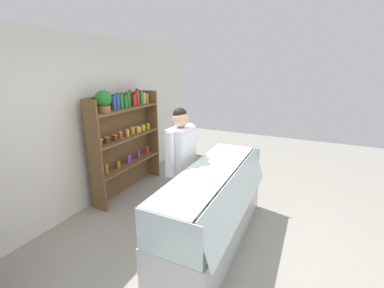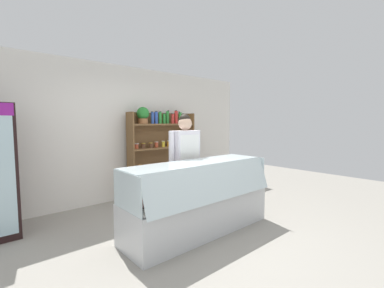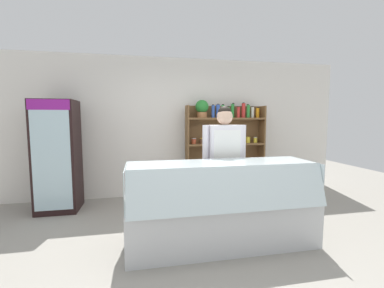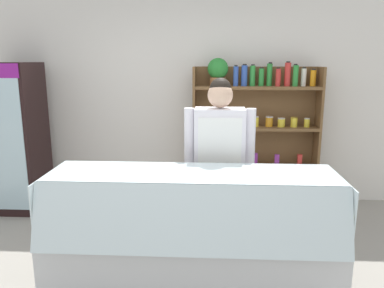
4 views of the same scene
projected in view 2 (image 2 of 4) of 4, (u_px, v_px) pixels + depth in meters
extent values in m
plane|color=gray|center=(188.00, 235.00, 3.57)|extent=(12.00, 12.00, 0.00)
cube|color=white|center=(116.00, 133.00, 5.14)|extent=(6.80, 0.10, 2.70)
cylinder|color=#9E6623|center=(10.00, 214.00, 3.40)|extent=(0.06, 0.06, 0.22)
cylinder|color=red|center=(7.00, 180.00, 3.36)|extent=(0.06, 0.06, 0.18)
cylinder|color=orange|center=(3.00, 143.00, 3.30)|extent=(0.05, 0.05, 0.21)
cube|color=brown|center=(159.00, 154.00, 5.63)|extent=(1.56, 0.02, 1.77)
cube|color=brown|center=(131.00, 157.00, 5.02)|extent=(0.03, 0.28, 1.77)
cube|color=brown|center=(190.00, 152.00, 6.02)|extent=(0.03, 0.28, 1.77)
cube|color=brown|center=(163.00, 170.00, 5.55)|extent=(1.50, 0.28, 0.04)
cube|color=brown|center=(163.00, 148.00, 5.51)|extent=(1.50, 0.28, 0.04)
cube|color=brown|center=(163.00, 124.00, 5.47)|extent=(1.50, 0.28, 0.04)
cylinder|color=#996038|center=(143.00, 121.00, 5.15)|extent=(0.19, 0.19, 0.10)
sphere|color=#267D2D|center=(143.00, 113.00, 5.14)|extent=(0.25, 0.25, 0.25)
cylinder|color=#3356B2|center=(152.00, 118.00, 5.28)|extent=(0.06, 0.06, 0.23)
cylinder|color=black|center=(152.00, 112.00, 5.28)|extent=(0.04, 0.04, 0.02)
cylinder|color=#3356B2|center=(156.00, 118.00, 5.36)|extent=(0.07, 0.07, 0.25)
cylinder|color=black|center=(156.00, 111.00, 5.34)|extent=(0.05, 0.05, 0.02)
cylinder|color=#2D8C38|center=(160.00, 118.00, 5.43)|extent=(0.07, 0.07, 0.24)
cylinder|color=black|center=(160.00, 112.00, 5.41)|extent=(0.04, 0.04, 0.02)
cylinder|color=#2D8C38|center=(164.00, 119.00, 5.50)|extent=(0.06, 0.06, 0.21)
cylinder|color=black|center=(165.00, 113.00, 5.48)|extent=(0.04, 0.04, 0.02)
cylinder|color=#2D8C38|center=(168.00, 117.00, 5.57)|extent=(0.07, 0.07, 0.27)
cylinder|color=black|center=(168.00, 111.00, 5.54)|extent=(0.04, 0.04, 0.02)
cylinder|color=red|center=(173.00, 119.00, 5.60)|extent=(0.06, 0.06, 0.21)
cylinder|color=black|center=(172.00, 114.00, 5.61)|extent=(0.04, 0.04, 0.02)
cylinder|color=red|center=(176.00, 117.00, 5.69)|extent=(0.07, 0.07, 0.28)
cylinder|color=black|center=(176.00, 111.00, 5.68)|extent=(0.05, 0.05, 0.02)
cylinder|color=#2D8C38|center=(180.00, 118.00, 5.73)|extent=(0.07, 0.07, 0.25)
cylinder|color=black|center=(179.00, 112.00, 5.74)|extent=(0.04, 0.04, 0.02)
cylinder|color=silver|center=(183.00, 119.00, 5.82)|extent=(0.06, 0.06, 0.21)
cylinder|color=black|center=(183.00, 114.00, 5.81)|extent=(0.04, 0.04, 0.02)
cylinder|color=orange|center=(186.00, 119.00, 5.91)|extent=(0.07, 0.07, 0.19)
cylinder|color=black|center=(187.00, 115.00, 5.89)|extent=(0.04, 0.04, 0.02)
cylinder|color=#BF4C2D|center=(136.00, 146.00, 5.10)|extent=(0.09, 0.09, 0.10)
cylinder|color=silver|center=(137.00, 144.00, 5.09)|extent=(0.09, 0.09, 0.01)
cylinder|color=brown|center=(143.00, 146.00, 5.20)|extent=(0.08, 0.08, 0.09)
cylinder|color=gold|center=(143.00, 143.00, 5.19)|extent=(0.09, 0.09, 0.01)
cylinder|color=brown|center=(151.00, 146.00, 5.29)|extent=(0.08, 0.08, 0.09)
cylinder|color=gold|center=(151.00, 143.00, 5.30)|extent=(0.08, 0.08, 0.01)
cylinder|color=#BF4C2D|center=(156.00, 145.00, 5.39)|extent=(0.08, 0.08, 0.11)
cylinder|color=silver|center=(156.00, 142.00, 5.39)|extent=(0.08, 0.08, 0.01)
cylinder|color=yellow|center=(163.00, 144.00, 5.50)|extent=(0.07, 0.07, 0.12)
cylinder|color=silver|center=(163.00, 141.00, 5.50)|extent=(0.07, 0.07, 0.01)
cylinder|color=orange|center=(169.00, 144.00, 5.62)|extent=(0.09, 0.09, 0.11)
cylinder|color=silver|center=(169.00, 141.00, 5.61)|extent=(0.09, 0.09, 0.01)
cylinder|color=yellow|center=(175.00, 144.00, 5.70)|extent=(0.09, 0.09, 0.10)
cylinder|color=silver|center=(175.00, 141.00, 5.70)|extent=(0.09, 0.09, 0.01)
cylinder|color=yellow|center=(180.00, 143.00, 5.80)|extent=(0.08, 0.08, 0.11)
cylinder|color=gold|center=(180.00, 141.00, 5.80)|extent=(0.08, 0.08, 0.01)
cylinder|color=yellow|center=(186.00, 143.00, 5.91)|extent=(0.07, 0.07, 0.10)
cylinder|color=silver|center=(185.00, 141.00, 5.91)|extent=(0.07, 0.07, 0.01)
cube|color=#9E6623|center=(140.00, 169.00, 5.17)|extent=(0.07, 0.04, 0.18)
cube|color=#9E6623|center=(152.00, 168.00, 5.36)|extent=(0.07, 0.04, 0.13)
cube|color=purple|center=(163.00, 166.00, 5.54)|extent=(0.08, 0.04, 0.15)
cube|color=purple|center=(174.00, 165.00, 5.73)|extent=(0.06, 0.04, 0.14)
cube|color=red|center=(183.00, 164.00, 5.91)|extent=(0.06, 0.04, 0.15)
cube|color=silver|center=(199.00, 212.00, 3.70)|extent=(2.25, 0.71, 0.55)
cube|color=white|center=(199.00, 192.00, 3.67)|extent=(2.19, 0.65, 0.03)
cube|color=silver|center=(216.00, 182.00, 3.40)|extent=(2.21, 0.16, 0.47)
cube|color=silver|center=(197.00, 162.00, 3.68)|extent=(2.21, 0.55, 0.01)
cube|color=silver|center=(127.00, 192.00, 2.93)|extent=(0.01, 0.67, 0.45)
cube|color=silver|center=(247.00, 169.00, 4.39)|extent=(0.01, 0.67, 0.45)
cube|color=beige|center=(141.00, 201.00, 3.15)|extent=(0.16, 0.13, 0.05)
cube|color=white|center=(150.00, 205.00, 2.99)|extent=(0.05, 0.03, 0.02)
cube|color=tan|center=(165.00, 196.00, 3.39)|extent=(0.16, 0.11, 0.04)
cube|color=white|center=(175.00, 199.00, 3.23)|extent=(0.05, 0.03, 0.02)
cube|color=tan|center=(185.00, 191.00, 3.62)|extent=(0.16, 0.13, 0.04)
cube|color=white|center=(196.00, 194.00, 3.46)|extent=(0.05, 0.03, 0.02)
cube|color=tan|center=(204.00, 187.00, 3.85)|extent=(0.17, 0.14, 0.04)
cube|color=white|center=(214.00, 189.00, 3.69)|extent=(0.05, 0.03, 0.02)
cube|color=beige|center=(220.00, 183.00, 4.08)|extent=(0.16, 0.11, 0.05)
cube|color=white|center=(230.00, 185.00, 3.92)|extent=(0.05, 0.03, 0.02)
cube|color=tan|center=(234.00, 180.00, 4.32)|extent=(0.17, 0.14, 0.04)
cube|color=white|center=(245.00, 182.00, 4.16)|extent=(0.05, 0.03, 0.02)
cylinder|color=#C1706B|center=(145.00, 203.00, 2.97)|extent=(0.16, 0.12, 0.11)
cylinder|color=#A35B4C|center=(161.00, 197.00, 3.11)|extent=(0.17, 0.18, 0.16)
cylinder|color=tan|center=(175.00, 196.00, 3.26)|extent=(0.18, 0.12, 0.12)
cylinder|color=white|center=(229.00, 180.00, 3.97)|extent=(0.07, 0.07, 0.18)
cylinder|color=white|center=(234.00, 179.00, 4.03)|extent=(0.07, 0.07, 0.20)
cylinder|color=#383D51|center=(181.00, 194.00, 4.20)|extent=(0.13, 0.13, 0.79)
cylinder|color=#383D51|center=(190.00, 192.00, 4.32)|extent=(0.13, 0.13, 0.79)
cube|color=white|center=(185.00, 150.00, 4.20)|extent=(0.45, 0.24, 0.65)
cube|color=white|center=(190.00, 172.00, 4.14)|extent=(0.38, 0.01, 1.21)
cylinder|color=white|center=(172.00, 150.00, 4.02)|extent=(0.09, 0.09, 0.59)
cylinder|color=white|center=(197.00, 147.00, 4.38)|extent=(0.09, 0.09, 0.59)
sphere|color=#D8AD8E|center=(185.00, 123.00, 4.16)|extent=(0.22, 0.22, 0.22)
sphere|color=black|center=(185.00, 120.00, 4.17)|extent=(0.19, 0.19, 0.19)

